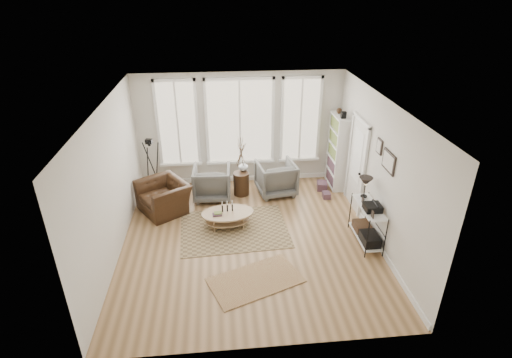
{
  "coord_description": "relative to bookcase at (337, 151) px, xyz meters",
  "views": [
    {
      "loc": [
        -0.53,
        -6.87,
        4.91
      ],
      "look_at": [
        0.2,
        0.6,
        1.1
      ],
      "focal_mm": 28.0,
      "sensor_mm": 36.0,
      "label": 1
    }
  ],
  "objects": [
    {
      "name": "rug_main",
      "position": [
        -2.74,
        -1.84,
        -0.95
      ],
      "size": [
        2.39,
        1.85,
        0.01
      ],
      "primitive_type": "cube",
      "rotation": [
        0.0,
        0.0,
        0.06
      ],
      "color": "brown",
      "rests_on": "ground"
    },
    {
      "name": "side_table",
      "position": [
        -2.47,
        -0.26,
        -0.17
      ],
      "size": [
        0.39,
        0.39,
        1.64
      ],
      "color": "#362011",
      "rests_on": "ground"
    },
    {
      "name": "armchair_right",
      "position": [
        -1.6,
        -0.28,
        -0.53
      ],
      "size": [
        1.04,
        1.06,
        0.85
      ],
      "primitive_type": "imported",
      "rotation": [
        0.0,
        0.0,
        3.29
      ],
      "color": "#61615D",
      "rests_on": "ground"
    },
    {
      "name": "rug_runner",
      "position": [
        -2.43,
        -3.52,
        -0.94
      ],
      "size": [
        1.84,
        1.44,
        0.01
      ],
      "primitive_type": "cube",
      "rotation": [
        0.0,
        0.0,
        0.38
      ],
      "color": "brown",
      "rests_on": "ground"
    },
    {
      "name": "low_shelf",
      "position": [
        -0.06,
        -2.52,
        -0.44
      ],
      "size": [
        0.38,
        1.08,
        1.3
      ],
      "color": "white",
      "rests_on": "ground"
    },
    {
      "name": "vase",
      "position": [
        -2.4,
        -0.11,
        -0.25
      ],
      "size": [
        0.23,
        0.23,
        0.24
      ],
      "primitive_type": "imported",
      "rotation": [
        0.0,
        0.0,
        -0.02
      ],
      "color": "silver",
      "rests_on": "side_table"
    },
    {
      "name": "book_stack_near",
      "position": [
        -0.39,
        -0.21,
        -0.86
      ],
      "size": [
        0.3,
        0.35,
        0.2
      ],
      "primitive_type": "cube",
      "rotation": [
        0.0,
        0.0,
        -0.17
      ],
      "color": "maroon",
      "rests_on": "ground"
    },
    {
      "name": "book_stack_far",
      "position": [
        -0.39,
        -0.66,
        -0.88
      ],
      "size": [
        0.18,
        0.23,
        0.15
      ],
      "primitive_type": "cube",
      "rotation": [
        0.0,
        0.0,
        -0.02
      ],
      "color": "maroon",
      "rests_on": "ground"
    },
    {
      "name": "bookcase",
      "position": [
        0.0,
        0.0,
        0.0
      ],
      "size": [
        0.31,
        0.85,
        2.06
      ],
      "color": "white",
      "rests_on": "ground"
    },
    {
      "name": "bay_window",
      "position": [
        -2.44,
        0.49,
        0.65
      ],
      "size": [
        4.14,
        0.12,
        2.24
      ],
      "color": "tan",
      "rests_on": "ground"
    },
    {
      "name": "wall_art",
      "position": [
        0.14,
        -2.49,
        0.92
      ],
      "size": [
        0.04,
        0.88,
        0.44
      ],
      "color": "black",
      "rests_on": "ground"
    },
    {
      "name": "coffee_table",
      "position": [
        -2.87,
        -1.7,
        -0.68
      ],
      "size": [
        1.19,
        0.82,
        0.52
      ],
      "color": "tan",
      "rests_on": "ground"
    },
    {
      "name": "armchair_left",
      "position": [
        -3.2,
        -0.35,
        -0.54
      ],
      "size": [
        0.93,
        0.95,
        0.83
      ],
      "primitive_type": "imported",
      "rotation": [
        0.0,
        0.0,
        3.1
      ],
      "color": "#61615D",
      "rests_on": "ground"
    },
    {
      "name": "door",
      "position": [
        0.13,
        -1.08,
        0.17
      ],
      "size": [
        0.09,
        1.06,
        2.22
      ],
      "color": "silver",
      "rests_on": "ground"
    },
    {
      "name": "accent_chair",
      "position": [
        -4.31,
        -0.87,
        -0.6
      ],
      "size": [
        1.46,
        1.42,
        0.72
      ],
      "primitive_type": "imported",
      "rotation": [
        0.0,
        0.0,
        -0.98
      ],
      "color": "#362011",
      "rests_on": "ground"
    },
    {
      "name": "room",
      "position": [
        -2.42,
        -2.2,
        0.47
      ],
      "size": [
        5.5,
        5.54,
        2.9
      ],
      "color": "#A47D51",
      "rests_on": "ground"
    },
    {
      "name": "tripod_camera",
      "position": [
        -4.61,
        -0.23,
        -0.24
      ],
      "size": [
        0.54,
        0.54,
        1.55
      ],
      "color": "black",
      "rests_on": "ground"
    }
  ]
}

